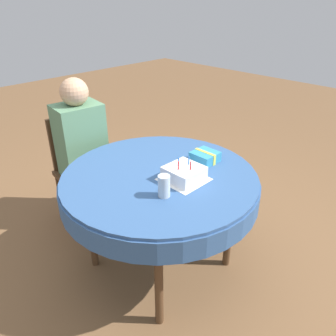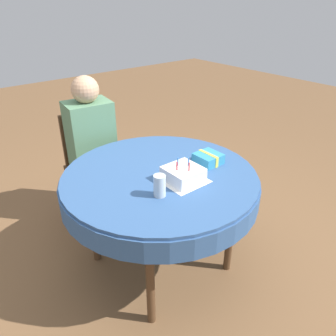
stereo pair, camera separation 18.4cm
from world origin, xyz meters
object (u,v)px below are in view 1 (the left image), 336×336
at_px(person, 82,142).
at_px(drinking_glass, 164,186).
at_px(birthday_cake, 184,173).
at_px(gift_box, 205,157).
at_px(chair, 81,166).

bearing_deg(person, drinking_glass, -89.36).
height_order(person, birthday_cake, person).
relative_size(drinking_glass, gift_box, 0.79).
height_order(drinking_glass, gift_box, drinking_glass).
bearing_deg(person, birthday_cake, -77.22).
height_order(chair, drinking_glass, chair).
height_order(birthday_cake, drinking_glass, birthday_cake).
bearing_deg(gift_box, person, 112.56).
height_order(chair, gift_box, chair).
distance_m(chair, person, 0.26).
distance_m(birthday_cake, gift_box, 0.28).
xyz_separation_m(drinking_glass, gift_box, (0.49, 0.11, -0.03)).
distance_m(chair, birthday_cake, 1.11).
bearing_deg(chair, gift_box, -62.95).
xyz_separation_m(person, gift_box, (0.38, -0.91, 0.06)).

